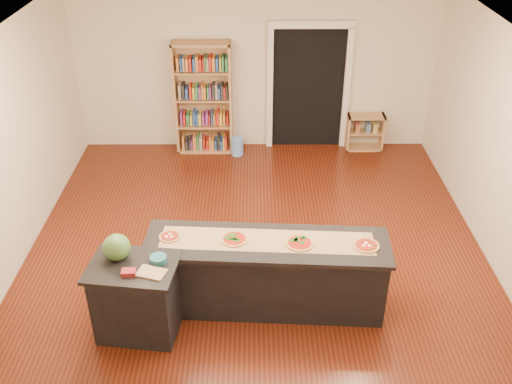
{
  "coord_description": "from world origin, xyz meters",
  "views": [
    {
      "loc": [
        -0.03,
        -5.69,
        4.59
      ],
      "look_at": [
        0.0,
        0.2,
        1.0
      ],
      "focal_mm": 40.0,
      "sensor_mm": 36.0,
      "label": 1
    }
  ],
  "objects_px": {
    "low_shelf": "(365,132)",
    "watermelon": "(117,247)",
    "side_counter": "(137,298)",
    "bookshelf": "(203,99)",
    "kitchen_island": "(266,274)",
    "waste_bin": "(237,146)"
  },
  "relations": [
    {
      "from": "low_shelf",
      "to": "watermelon",
      "type": "xyz_separation_m",
      "value": [
        -3.35,
        -4.27,
        0.72
      ]
    },
    {
      "from": "kitchen_island",
      "to": "low_shelf",
      "type": "height_order",
      "value": "kitchen_island"
    },
    {
      "from": "side_counter",
      "to": "waste_bin",
      "type": "bearing_deg",
      "value": 84.32
    },
    {
      "from": "waste_bin",
      "to": "bookshelf",
      "type": "bearing_deg",
      "value": 162.25
    },
    {
      "from": "side_counter",
      "to": "bookshelf",
      "type": "distance_m",
      "value": 4.41
    },
    {
      "from": "bookshelf",
      "to": "watermelon",
      "type": "relative_size",
      "value": 6.78
    },
    {
      "from": "kitchen_island",
      "to": "side_counter",
      "type": "height_order",
      "value": "side_counter"
    },
    {
      "from": "waste_bin",
      "to": "side_counter",
      "type": "bearing_deg",
      "value": -103.05
    },
    {
      "from": "bookshelf",
      "to": "kitchen_island",
      "type": "bearing_deg",
      "value": -76.04
    },
    {
      "from": "side_counter",
      "to": "watermelon",
      "type": "xyz_separation_m",
      "value": [
        -0.17,
        0.12,
        0.59
      ]
    },
    {
      "from": "side_counter",
      "to": "waste_bin",
      "type": "xyz_separation_m",
      "value": [
        0.97,
        4.18,
        -0.3
      ]
    },
    {
      "from": "kitchen_island",
      "to": "waste_bin",
      "type": "distance_m",
      "value": 3.8
    },
    {
      "from": "side_counter",
      "to": "watermelon",
      "type": "bearing_deg",
      "value": 150.74
    },
    {
      "from": "low_shelf",
      "to": "watermelon",
      "type": "bearing_deg",
      "value": -128.16
    },
    {
      "from": "low_shelf",
      "to": "waste_bin",
      "type": "xyz_separation_m",
      "value": [
        -2.22,
        -0.21,
        -0.17
      ]
    },
    {
      "from": "kitchen_island",
      "to": "low_shelf",
      "type": "bearing_deg",
      "value": 69.19
    },
    {
      "from": "side_counter",
      "to": "watermelon",
      "type": "relative_size",
      "value": 3.23
    },
    {
      "from": "kitchen_island",
      "to": "waste_bin",
      "type": "relative_size",
      "value": 8.64
    },
    {
      "from": "low_shelf",
      "to": "side_counter",
      "type": "bearing_deg",
      "value": -125.96
    },
    {
      "from": "low_shelf",
      "to": "waste_bin",
      "type": "bearing_deg",
      "value": -174.55
    },
    {
      "from": "bookshelf",
      "to": "waste_bin",
      "type": "xyz_separation_m",
      "value": [
        0.56,
        -0.18,
        -0.8
      ]
    },
    {
      "from": "bookshelf",
      "to": "waste_bin",
      "type": "distance_m",
      "value": 0.99
    }
  ]
}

